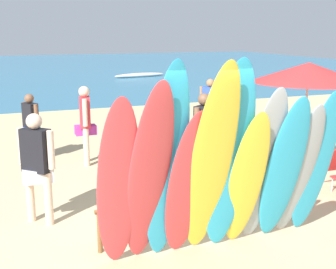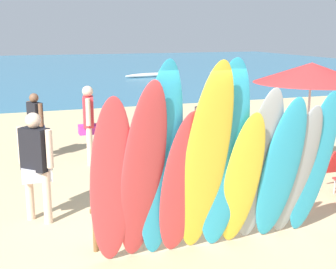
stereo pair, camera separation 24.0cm
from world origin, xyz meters
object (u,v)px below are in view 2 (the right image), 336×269
at_px(beachgoer_near_rack, 205,131).
at_px(beach_umbrella, 311,73).
at_px(surfboard_grey_9, 297,173).
at_px(beachgoer_photographing, 215,104).
at_px(beachgoer_midbeach, 36,160).
at_px(surfboard_grey_7, 259,169).
at_px(beachgoer_strolling, 89,119).
at_px(surfboard_red_1, 142,177).
at_px(surfboard_yellow_4, 205,164).
at_px(distant_boat, 150,75).
at_px(beachgoer_by_water, 35,121).
at_px(surfboard_teal_10, 314,166).
at_px(surfboard_red_3, 182,186).
at_px(surfboard_teal_5, 224,161).
at_px(surfboard_rack, 203,203).
at_px(surfboard_teal_2, 160,166).
at_px(surfboard_red_0, 111,186).
at_px(surfboard_yellow_6, 242,182).
at_px(surfboard_teal_8, 280,172).

height_order(beachgoer_near_rack, beach_umbrella, beach_umbrella).
xyz_separation_m(surfboard_grey_9, beachgoer_photographing, (1.60, 6.14, -0.07)).
bearing_deg(beachgoer_midbeach, surfboard_grey_7, -170.38).
bearing_deg(beachgoer_strolling, surfboard_red_1, -171.75).
bearing_deg(surfboard_yellow_4, distant_boat, 75.66).
xyz_separation_m(surfboard_red_1, beachgoer_by_water, (-0.99, 5.59, -0.33)).
height_order(surfboard_grey_9, surfboard_teal_10, surfboard_teal_10).
bearing_deg(surfboard_red_3, beachgoer_near_rack, 56.44).
relative_size(surfboard_teal_5, surfboard_grey_7, 1.15).
bearing_deg(beachgoer_photographing, surfboard_rack, -69.42).
bearing_deg(surfboard_teal_10, surfboard_rack, 157.33).
distance_m(surfboard_rack, beachgoer_by_water, 5.37).
distance_m(beachgoer_midbeach, distant_boat, 22.34).
bearing_deg(surfboard_grey_7, beachgoer_by_water, 119.19).
height_order(surfboard_teal_10, beachgoer_strolling, surfboard_teal_10).
bearing_deg(surfboard_red_3, beachgoer_photographing, 56.81).
relative_size(surfboard_rack, beachgoer_by_water, 2.12).
bearing_deg(beachgoer_midbeach, surfboard_yellow_4, 177.82).
xyz_separation_m(beachgoer_strolling, beachgoer_photographing, (3.70, 1.37, -0.06)).
height_order(surfboard_red_1, surfboard_teal_2, surfboard_teal_2).
distance_m(surfboard_teal_10, beachgoer_by_water, 6.53).
xyz_separation_m(beachgoer_near_rack, distant_boat, (4.77, 19.85, -0.88)).
height_order(beachgoer_photographing, beachgoer_by_water, beachgoer_photographing).
height_order(surfboard_teal_2, surfboard_yellow_4, surfboard_teal_2).
bearing_deg(distant_boat, surfboard_red_0, -107.63).
bearing_deg(surfboard_teal_5, beachgoer_near_rack, 76.47).
height_order(surfboard_grey_7, beachgoer_midbeach, surfboard_grey_7).
bearing_deg(surfboard_red_0, surfboard_grey_7, 3.73).
distance_m(surfboard_red_0, surfboard_teal_2, 0.63).
bearing_deg(beachgoer_near_rack, surfboard_teal_5, 34.55).
xyz_separation_m(surfboard_red_3, surfboard_yellow_6, (0.82, -0.03, -0.03)).
height_order(surfboard_rack, surfboard_grey_7, surfboard_grey_7).
xyz_separation_m(surfboard_rack, surfboard_teal_2, (-0.86, -0.64, 0.82)).
xyz_separation_m(surfboard_red_1, surfboard_teal_2, (0.23, 0.01, 0.10)).
relative_size(surfboard_yellow_4, surfboard_grey_7, 1.17).
bearing_deg(beachgoer_photographing, beachgoer_midbeach, -92.49).
bearing_deg(surfboard_grey_9, surfboard_teal_10, -2.96).
bearing_deg(beachgoer_strolling, surfboard_red_3, -165.47).
bearing_deg(beachgoer_near_rack, surfboard_yellow_6, 39.54).
distance_m(surfboard_red_3, beachgoer_near_rack, 3.27).
height_order(beachgoer_strolling, distant_boat, beachgoer_strolling).
bearing_deg(surfboard_grey_9, beach_umbrella, 49.81).
bearing_deg(beach_umbrella, beachgoer_near_rack, 159.11).
distance_m(surfboard_rack, surfboard_teal_8, 1.20).
relative_size(surfboard_grey_9, beachgoer_by_water, 1.37).
distance_m(beachgoer_photographing, beach_umbrella, 4.17).
distance_m(beachgoer_strolling, beach_umbrella, 4.77).
height_order(surfboard_red_3, beachgoer_strolling, surfboard_red_3).
relative_size(surfboard_teal_10, beachgoer_by_water, 1.47).
height_order(surfboard_red_3, distant_boat, surfboard_red_3).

